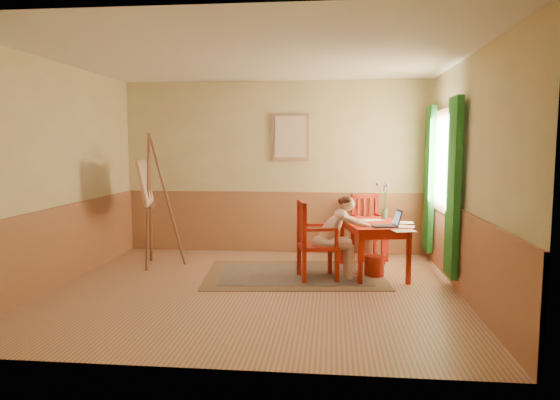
# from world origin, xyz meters

# --- Properties ---
(room) EXTENTS (5.04, 4.54, 2.84)m
(room) POSITION_xyz_m (0.00, 0.00, 1.40)
(room) COLOR tan
(room) RESTS_ON ground
(wainscot) EXTENTS (5.00, 4.50, 1.00)m
(wainscot) POSITION_xyz_m (0.00, 0.80, 0.50)
(wainscot) COLOR #9E643F
(wainscot) RESTS_ON room
(window) EXTENTS (0.12, 2.01, 2.20)m
(window) POSITION_xyz_m (2.42, 1.10, 1.35)
(window) COLOR white
(window) RESTS_ON room
(wall_portrait) EXTENTS (0.60, 0.05, 0.76)m
(wall_portrait) POSITION_xyz_m (0.25, 2.20, 1.90)
(wall_portrait) COLOR #9F775D
(wall_portrait) RESTS_ON room
(rug) EXTENTS (2.55, 1.84, 0.02)m
(rug) POSITION_xyz_m (0.43, 0.74, 0.01)
(rug) COLOR #8C7251
(rug) RESTS_ON room
(table) EXTENTS (0.93, 1.31, 0.72)m
(table) POSITION_xyz_m (1.50, 0.91, 0.63)
(table) COLOR red
(table) RESTS_ON room
(chair_left) EXTENTS (0.57, 0.56, 1.04)m
(chair_left) POSITION_xyz_m (0.70, 0.52, 0.52)
(chair_left) COLOR red
(chair_left) RESTS_ON room
(chair_back) EXTENTS (0.57, 0.58, 1.00)m
(chair_back) POSITION_xyz_m (1.49, 1.86, 0.50)
(chair_back) COLOR red
(chair_back) RESTS_ON room
(figure) EXTENTS (0.86, 0.46, 1.11)m
(figure) POSITION_xyz_m (0.99, 0.57, 0.61)
(figure) COLOR beige
(figure) RESTS_ON room
(laptop) EXTENTS (0.39, 0.28, 0.22)m
(laptop) POSITION_xyz_m (1.66, 0.55, 0.76)
(laptop) COLOR #1E2338
(laptop) RESTS_ON table
(papers) EXTENTS (0.71, 1.14, 0.00)m
(papers) POSITION_xyz_m (1.76, 0.69, 0.72)
(papers) COLOR white
(papers) RESTS_ON table
(vase) EXTENTS (0.20, 0.28, 0.53)m
(vase) POSITION_xyz_m (1.67, 1.28, 0.96)
(vase) COLOR #3F724C
(vase) RESTS_ON table
(wastebasket) EXTENTS (0.33, 0.33, 0.28)m
(wastebasket) POSITION_xyz_m (1.51, 0.78, 0.14)
(wastebasket) COLOR red
(wastebasket) RESTS_ON room
(easel) EXTENTS (0.73, 0.87, 1.95)m
(easel) POSITION_xyz_m (-1.73, 1.06, 1.15)
(easel) COLOR brown
(easel) RESTS_ON room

